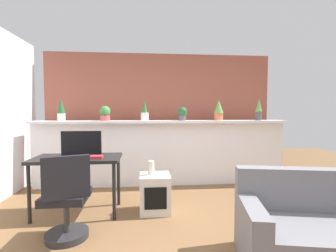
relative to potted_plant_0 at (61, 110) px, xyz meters
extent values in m
plane|color=brown|center=(1.76, -1.99, -1.38)|extent=(12.00, 12.00, 0.00)
cube|color=white|center=(1.76, 0.01, -0.81)|extent=(4.51, 0.16, 1.14)
cube|color=white|center=(1.76, -0.03, -0.22)|extent=(4.51, 0.36, 0.04)
cube|color=#9E5442|center=(1.76, 0.61, -0.13)|extent=(4.51, 0.10, 2.50)
cylinder|color=silver|center=(0.00, 0.00, -0.13)|extent=(0.13, 0.13, 0.13)
cone|color=#235B2D|center=(0.00, 0.00, 0.06)|extent=(0.14, 0.14, 0.25)
cylinder|color=#B7474C|center=(0.75, -0.02, -0.15)|extent=(0.17, 0.17, 0.10)
sphere|color=#3D843D|center=(0.75, -0.02, -0.03)|extent=(0.19, 0.19, 0.19)
cylinder|color=silver|center=(1.44, 0.00, -0.13)|extent=(0.14, 0.14, 0.14)
cone|color=#2D7033|center=(1.44, 0.00, 0.06)|extent=(0.10, 0.10, 0.22)
cylinder|color=#4C4C51|center=(2.12, -0.02, -0.15)|extent=(0.13, 0.13, 0.10)
sphere|color=#235B2D|center=(2.12, -0.02, -0.04)|extent=(0.17, 0.17, 0.17)
cylinder|color=#C66B42|center=(2.80, 0.01, -0.13)|extent=(0.16, 0.16, 0.13)
cone|color=#669E4C|center=(2.80, 0.01, 0.06)|extent=(0.17, 0.17, 0.24)
cylinder|color=#4C4C51|center=(3.54, -0.05, -0.13)|extent=(0.11, 0.11, 0.14)
sphere|color=#669E4C|center=(3.54, -0.05, -0.02)|extent=(0.11, 0.11, 0.11)
cone|color=#669E4C|center=(3.54, -0.05, 0.11)|extent=(0.10, 0.10, 0.21)
cylinder|color=black|center=(0.07, -1.40, -1.02)|extent=(0.04, 0.04, 0.71)
cylinder|color=black|center=(1.07, -1.40, -1.02)|extent=(0.04, 0.04, 0.71)
cylinder|color=black|center=(0.07, -0.90, -1.02)|extent=(0.04, 0.04, 0.71)
cylinder|color=black|center=(1.07, -0.90, -1.02)|extent=(0.04, 0.04, 0.71)
cube|color=black|center=(0.57, -1.15, -0.65)|extent=(1.10, 0.60, 0.04)
cube|color=black|center=(0.60, -1.07, -0.46)|extent=(0.52, 0.04, 0.33)
cylinder|color=#262628|center=(0.62, -1.80, -1.34)|extent=(0.44, 0.44, 0.07)
cylinder|color=#333333|center=(0.62, -1.80, -1.14)|extent=(0.06, 0.06, 0.34)
cube|color=black|center=(0.62, -1.80, -0.93)|extent=(0.44, 0.44, 0.08)
cube|color=black|center=(0.68, -1.98, -0.68)|extent=(0.44, 0.21, 0.42)
cube|color=silver|center=(1.58, -1.19, -1.13)|extent=(0.40, 0.40, 0.50)
cube|color=black|center=(1.58, -1.38, -1.13)|extent=(0.28, 0.04, 0.28)
cylinder|color=silver|center=(1.53, -1.18, -0.78)|extent=(0.08, 0.08, 0.19)
cube|color=#B22D33|center=(0.83, -1.28, -0.61)|extent=(0.16, 0.13, 0.04)
cube|color=slate|center=(3.10, -2.27, -0.78)|extent=(1.56, 0.47, 0.40)
cube|color=slate|center=(2.36, -2.42, -0.90)|extent=(0.31, 0.78, 0.16)
camera|label=1|loc=(1.45, -4.40, -0.04)|focal=26.16mm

